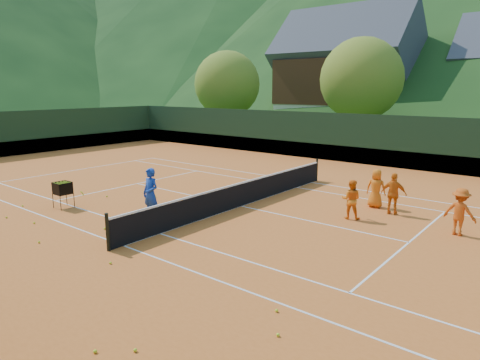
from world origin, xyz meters
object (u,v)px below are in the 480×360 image
Objects in this scene: student_b at (394,194)px; chalet_left at (346,77)px; student_a at (351,199)px; student_c at (376,188)px; ball_hopper at (63,189)px; tennis_net at (241,194)px; student_d at (460,212)px; coach at (151,194)px.

chalet_left is (-14.97, 27.40, 4.86)m from student_b.
student_a is 32.45m from chalet_left.
student_c is 11.96m from ball_hopper.
chalet_left is (-10.00, 30.00, 5.13)m from tennis_net.
student_c is 1.00× the size of student_d.
student_c is 1.49× the size of ball_hopper.
student_a is 10.72m from ball_hopper.
tennis_net is 6.81m from ball_hopper.
ball_hopper is (-5.17, -4.42, 0.25)m from tennis_net.
student_c reaches higher than student_a.
coach reaches higher than ball_hopper.
coach is 3.55m from tennis_net.
student_a is 4.16m from tennis_net.
student_d is at bearing 170.29° from student_a.
student_b is (6.45, 5.80, -0.13)m from coach.
ball_hopper is (-3.69, -1.22, -0.15)m from coach.
student_b is (0.97, 1.46, 0.07)m from student_a.
coach is 8.68m from student_b.
student_b is 5.61m from tennis_net.
chalet_left reaches higher than student_b.
tennis_net is at bearing 63.98° from coach.
coach is 0.15× the size of tennis_net.
chalet_left reaches higher than student_c.
coach reaches higher than student_d.
student_b is at bearing 140.30° from student_c.
student_d is (3.25, -1.49, 0.00)m from student_c.
student_d is 13.92m from ball_hopper.
coach reaches higher than student_b.
student_c is at bearing -16.34° from student_d.
student_b is at bearing 27.59° from tennis_net.
chalet_left is at bearing -82.38° from student_a.
student_a is 0.12× the size of tennis_net.
student_d is at bearing 148.45° from student_b.
tennis_net is (-4.11, -3.13, -0.25)m from student_c.
student_a is at bearing 37.16° from coach.
coach reaches higher than student_a.
tennis_net reaches higher than ball_hopper.
student_c is (-0.86, 0.54, -0.02)m from student_b.
coach is at bearing 18.27° from ball_hopper.
student_d reaches higher than tennis_net.
student_b reaches higher than student_a.
student_b is 2.57m from student_d.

